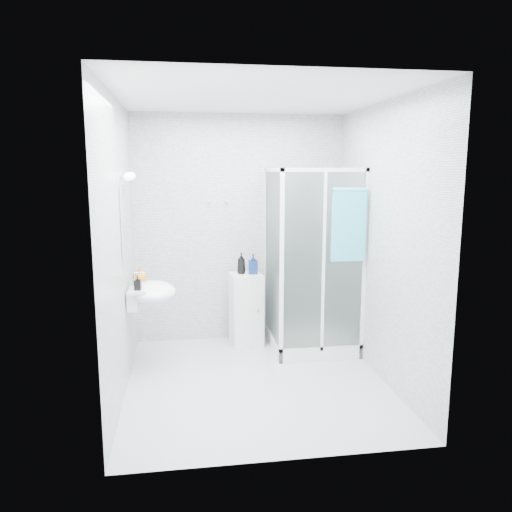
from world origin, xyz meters
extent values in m
cube|color=silver|center=(0.00, 0.00, 1.30)|extent=(2.40, 2.60, 2.60)
cube|color=silver|center=(0.00, 0.00, 0.00)|extent=(2.40, 2.60, 0.01)
cube|color=white|center=(0.00, 0.00, 2.60)|extent=(2.40, 2.60, 0.01)
cube|color=white|center=(0.75, 0.85, 0.06)|extent=(0.90, 0.90, 0.12)
cube|color=silver|center=(0.32, 0.85, 1.98)|extent=(0.04, 0.90, 0.04)
cube|color=silver|center=(0.75, 0.42, 1.98)|extent=(0.90, 0.04, 0.04)
cube|color=silver|center=(0.32, 0.42, 1.00)|extent=(0.04, 0.04, 2.00)
cube|color=white|center=(0.31, 0.85, 1.04)|extent=(0.02, 0.82, 1.84)
cube|color=white|center=(0.75, 0.41, 1.04)|extent=(0.82, 0.02, 1.84)
cube|color=silver|center=(0.75, 0.42, 1.04)|extent=(0.03, 0.04, 1.84)
cylinder|color=silver|center=(0.75, 1.24, 1.35)|extent=(0.02, 0.02, 1.00)
cylinder|color=silver|center=(0.75, 1.21, 1.82)|extent=(0.09, 0.05, 0.09)
cylinder|color=silver|center=(0.80, 1.27, 1.05)|extent=(0.12, 0.04, 0.12)
cylinder|color=silver|center=(1.03, 0.38, 1.78)|extent=(0.03, 0.05, 0.03)
cube|color=white|center=(-1.14, 0.45, 0.75)|extent=(0.10, 0.40, 0.18)
ellipsoid|color=white|center=(-0.96, 0.45, 0.80)|extent=(0.46, 0.56, 0.20)
cube|color=white|center=(-1.08, 0.45, 0.85)|extent=(0.16, 0.50, 0.02)
cylinder|color=silver|center=(-1.14, 0.45, 0.93)|extent=(0.04, 0.04, 0.16)
cylinder|color=silver|center=(-1.09, 0.45, 0.99)|extent=(0.12, 0.02, 0.02)
cube|color=white|center=(-1.19, 0.45, 1.50)|extent=(0.02, 0.60, 0.70)
cylinder|color=silver|center=(-1.17, 0.29, 1.92)|extent=(0.05, 0.04, 0.04)
sphere|color=white|center=(-1.13, 0.29, 1.92)|extent=(0.08, 0.08, 0.08)
cylinder|color=silver|center=(-1.17, 0.61, 1.92)|extent=(0.05, 0.04, 0.04)
sphere|color=white|center=(-1.13, 0.61, 1.92)|extent=(0.08, 0.08, 0.08)
cylinder|color=silver|center=(-0.35, 1.27, 1.62)|extent=(0.02, 0.04, 0.02)
sphere|color=silver|center=(-0.35, 1.25, 1.62)|extent=(0.03, 0.03, 0.03)
cylinder|color=silver|center=(-0.15, 1.27, 1.62)|extent=(0.02, 0.04, 0.02)
sphere|color=silver|center=(-0.15, 1.25, 1.62)|extent=(0.03, 0.03, 0.03)
cube|color=silver|center=(0.04, 1.04, 0.41)|extent=(0.37, 0.37, 0.83)
cube|color=silver|center=(0.04, 0.87, 0.41)|extent=(0.31, 0.04, 0.70)
sphere|color=orange|center=(0.15, 0.86, 0.46)|extent=(0.03, 0.03, 0.03)
cube|color=#34ADC7|center=(0.99, 0.36, 1.43)|extent=(0.34, 0.04, 0.71)
cylinder|color=#34ADC7|center=(0.99, 0.36, 1.78)|extent=(0.34, 0.05, 0.05)
imported|color=black|center=(-0.01, 1.05, 0.95)|extent=(0.10, 0.10, 0.24)
imported|color=navy|center=(0.12, 1.03, 0.94)|extent=(0.11, 0.11, 0.22)
imported|color=orange|center=(-1.09, 0.61, 0.94)|extent=(0.16, 0.16, 0.16)
imported|color=black|center=(-1.08, 0.30, 0.93)|extent=(0.07, 0.07, 0.14)
camera|label=1|loc=(-0.66, -4.39, 1.99)|focal=35.00mm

